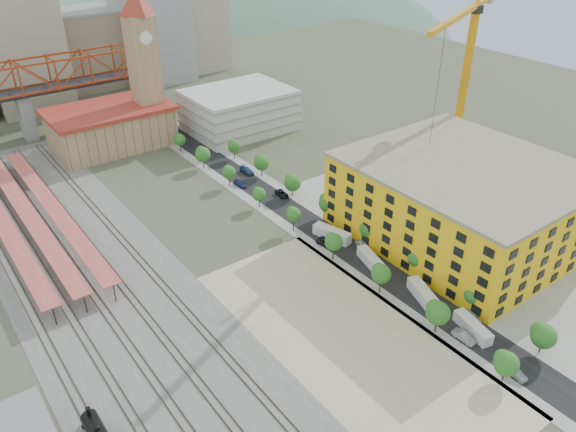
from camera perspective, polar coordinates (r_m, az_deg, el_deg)
ground at (r=129.84m, az=-1.84°, el=-3.97°), size 400.00×400.00×0.00m
ballast_strip at (r=131.20m, az=-19.46°, el=-5.55°), size 36.00×165.00×0.06m
dirt_lot at (r=108.65m, az=6.14°, el=-12.23°), size 28.00×67.00×0.06m
street_asphalt at (r=148.05m, az=-0.08°, el=0.77°), size 12.00×170.00×0.06m
sidewalk_west at (r=145.29m, az=-1.83°, el=0.13°), size 3.00×170.00×0.04m
sidewalk_east at (r=150.96m, az=1.60°, el=1.39°), size 3.00×170.00×0.04m
construction_pad at (r=145.48m, az=17.58°, el=-1.39°), size 50.00×90.00×0.06m
rail_tracks at (r=130.81m, az=-20.21°, el=-5.76°), size 26.56×160.00×0.18m
platform_canopies at (r=151.70m, az=-24.90°, el=0.17°), size 16.00×80.00×4.12m
station_hall at (r=191.25m, az=-17.53°, el=8.64°), size 38.00×24.00×13.10m
clock_tower at (r=187.21m, az=-14.56°, el=15.75°), size 12.00×12.00×52.00m
parking_garage at (r=196.98m, az=-4.99°, el=10.68°), size 34.00×26.00×14.00m
truss_bridge at (r=204.10m, az=-25.74°, el=12.04°), size 94.00×9.60×25.60m
construction_building at (r=138.75m, az=17.41°, el=1.51°), size 44.60×50.60×18.80m
street_trees at (r=141.25m, az=2.33°, el=-0.85°), size 15.40×124.40×8.00m
skyline at (r=245.80m, az=-20.60°, el=16.79°), size 133.00×46.00×60.00m
distant_hills at (r=394.95m, az=-18.16°, el=6.15°), size 647.00×264.00×227.00m
tower_crane at (r=159.48m, az=17.55°, el=14.89°), size 48.36×22.12×55.34m
site_trailer_a at (r=113.95m, az=18.25°, el=-10.72°), size 4.28×9.21×2.44m
site_trailer_b at (r=119.26m, az=13.56°, el=-7.74°), size 5.56×9.79×2.60m
site_trailer_c at (r=127.34m, az=8.39°, el=-4.43°), size 4.56×9.21×2.44m
site_trailer_d at (r=135.26m, az=4.50°, el=-1.82°), size 4.99×10.10×2.67m
car_0 at (r=108.27m, az=22.11°, el=-14.52°), size 2.28×4.71×1.55m
car_1 at (r=112.12m, az=17.42°, el=-11.64°), size 1.75×4.73×1.55m
car_2 at (r=132.74m, az=4.01°, el=-2.77°), size 3.34×5.91×1.56m
car_3 at (r=159.58m, az=-4.84°, el=3.26°), size 2.65×4.92×1.35m
car_4 at (r=117.23m, az=18.17°, el=-9.68°), size 2.14×4.51×1.49m
car_5 at (r=132.81m, az=7.55°, el=-3.00°), size 2.23×4.52×1.43m
car_6 at (r=153.89m, az=-0.63°, el=2.28°), size 2.79×5.09×1.35m
car_7 at (r=166.87m, az=-4.19°, el=4.61°), size 2.41×5.57×1.60m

